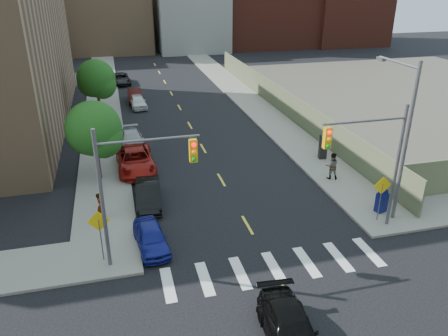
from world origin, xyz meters
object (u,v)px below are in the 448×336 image
parked_car_blue (151,237)px  pedestrian_west (100,206)px  parked_car_maroon (135,96)px  parked_car_silver (132,140)px  parked_car_white (138,101)px  parked_car_grey (121,79)px  parked_car_red (135,160)px  parked_car_black (148,194)px  mailbox (382,200)px  black_sedan (290,331)px  pedestrian_east (332,166)px  payphone (323,147)px

parked_car_blue → pedestrian_west: size_ratio=2.27×
parked_car_maroon → pedestrian_west: size_ratio=2.62×
parked_car_silver → parked_car_white: 11.61m
parked_car_grey → parked_car_silver: bearing=-94.5°
parked_car_red → parked_car_white: (1.30, 15.89, -0.10)m
parked_car_black → mailbox: 13.76m
black_sedan → mailbox: 11.90m
parked_car_blue → mailbox: size_ratio=2.45×
parked_car_red → black_sedan: parked_car_red is taller
parked_car_silver → pedestrian_west: 11.22m
parked_car_maroon → pedestrian_east: bearing=-62.4°
parked_car_silver → pedestrian_east: pedestrian_east is taller
payphone → pedestrian_west: size_ratio=1.16×
parked_car_maroon → mailbox: mailbox is taller
parked_car_red → parked_car_white: parked_car_red is taller
parked_car_black → pedestrian_east: bearing=5.5°
pedestrian_west → parked_car_silver: bearing=-16.2°
parked_car_blue → payphone: bearing=25.7°
parked_car_black → pedestrian_west: 3.06m
parked_car_blue → parked_car_black: (0.33, 4.65, 0.07)m
mailbox → pedestrian_east: 4.85m
parked_car_red → mailbox: mailbox is taller
parked_car_blue → payphone: payphone is taller
parked_car_red → parked_car_maroon: parked_car_red is taller
parked_car_black → mailbox: mailbox is taller
mailbox → pedestrian_east: pedestrian_east is taller
parked_car_black → pedestrian_west: pedestrian_west is taller
parked_car_silver → mailbox: 19.52m
parked_car_red → parked_car_grey: bearing=88.5°
parked_car_blue → mailbox: (13.34, 0.18, 0.25)m
parked_car_black → parked_car_white: parked_car_black is taller
parked_car_maroon → parked_car_grey: (-1.17, 9.07, -0.03)m
black_sedan → parked_car_grey: bearing=99.9°
black_sedan → pedestrian_east: pedestrian_east is taller
pedestrian_west → pedestrian_east: 15.13m
parked_car_blue → parked_car_silver: bearing=84.5°
parked_car_silver → pedestrian_east: (12.67, -9.39, 0.41)m
parked_car_red → parked_car_white: 15.95m
black_sedan → parked_car_maroon: bearing=99.5°
parked_car_red → pedestrian_east: 13.63m
parked_car_blue → parked_car_white: 25.92m
mailbox → payphone: (0.26, 8.15, 0.20)m
parked_car_red → mailbox: 16.62m
parked_car_white → pedestrian_west: pedestrian_west is taller
mailbox → pedestrian_west: 16.11m
parked_car_maroon → mailbox: 30.49m
parked_car_grey → mailbox: mailbox is taller
parked_car_silver → mailbox: bearing=-49.6°
parked_car_red → parked_car_silver: bearing=88.5°
parked_car_silver → parked_car_maroon: size_ratio=1.10×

